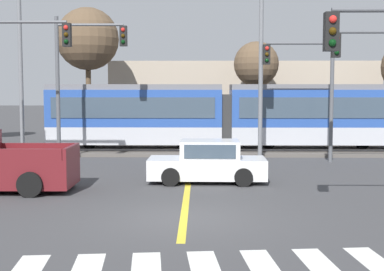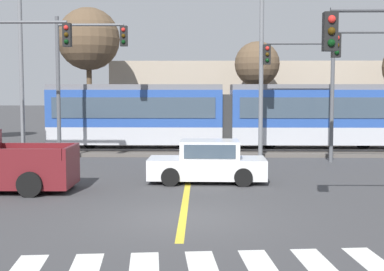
{
  "view_description": "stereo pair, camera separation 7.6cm",
  "coord_description": "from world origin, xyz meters",
  "views": [
    {
      "loc": [
        0.41,
        -13.62,
        3.33
      ],
      "look_at": [
        0.12,
        6.55,
        1.6
      ],
      "focal_mm": 50.0,
      "sensor_mm": 36.0,
      "label": 1
    },
    {
      "loc": [
        0.48,
        -13.61,
        3.33
      ],
      "look_at": [
        0.12,
        6.55,
        1.6
      ],
      "focal_mm": 50.0,
      "sensor_mm": 36.0,
      "label": 2
    }
  ],
  "objects": [
    {
      "name": "traffic_light_far_left",
      "position": [
        -5.0,
        10.5,
        4.33
      ],
      "size": [
        3.25,
        0.38,
        6.6
      ],
      "color": "#515459",
      "rests_on": "ground"
    },
    {
      "name": "traffic_light_far_right",
      "position": [
        5.36,
        10.96,
        3.84
      ],
      "size": [
        3.25,
        0.38,
        5.81
      ],
      "color": "#515459",
      "rests_on": "ground"
    },
    {
      "name": "crosswalk_stripe_7",
      "position": [
        3.83,
        -3.93,
        0.0
      ],
      "size": [
        0.82,
        2.84,
        0.01
      ],
      "primitive_type": "cube",
      "rotation": [
        0.0,
        0.0,
        0.09
      ],
      "color": "silver",
      "rests_on": "ground"
    },
    {
      "name": "traffic_light_mid_left",
      "position": [
        -7.37,
        7.32,
        4.26
      ],
      "size": [
        4.25,
        0.38,
        6.48
      ],
      "color": "#515459",
      "rests_on": "ground"
    },
    {
      "name": "ground_plane",
      "position": [
        0.0,
        0.0,
        0.0
      ],
      "size": [
        200.0,
        200.0,
        0.0
      ],
      "primitive_type": "plane",
      "color": "#3D3D3F"
    },
    {
      "name": "light_rail_tram",
      "position": [
        1.79,
        14.54,
        2.05
      ],
      "size": [
        18.5,
        2.64,
        3.43
      ],
      "color": "#B7BAC1",
      "rests_on": "track_bed"
    },
    {
      "name": "street_lamp_centre",
      "position": [
        3.39,
        11.18,
        5.22
      ],
      "size": [
        2.02,
        0.28,
        9.3
      ],
      "color": "slate",
      "rests_on": "ground"
    },
    {
      "name": "rail_near",
      "position": [
        0.0,
        13.83,
        0.23
      ],
      "size": [
        120.0,
        0.08,
        0.1
      ],
      "primitive_type": "cube",
      "color": "#939399",
      "rests_on": "track_bed"
    },
    {
      "name": "rail_far",
      "position": [
        0.0,
        15.27,
        0.23
      ],
      "size": [
        120.0,
        0.08,
        0.1
      ],
      "primitive_type": "cube",
      "color": "#939399",
      "rests_on": "track_bed"
    },
    {
      "name": "building_backdrop_far",
      "position": [
        3.47,
        25.55,
        2.64
      ],
      "size": [
        18.51,
        6.0,
        5.28
      ],
      "primitive_type": "cube",
      "color": "tan",
      "rests_on": "ground"
    },
    {
      "name": "crosswalk_stripe_6",
      "position": [
        2.74,
        -4.04,
        0.0
      ],
      "size": [
        0.82,
        2.84,
        0.01
      ],
      "primitive_type": "cube",
      "rotation": [
        0.0,
        0.0,
        0.09
      ],
      "color": "silver",
      "rests_on": "ground"
    },
    {
      "name": "sedan_crossing",
      "position": [
        0.7,
        5.47,
        0.7
      ],
      "size": [
        4.23,
        1.97,
        1.52
      ],
      "color": "silver",
      "rests_on": "ground"
    },
    {
      "name": "bare_tree_west",
      "position": [
        -6.38,
        18.99,
        6.37
      ],
      "size": [
        3.78,
        3.78,
        8.29
      ],
      "color": "brown",
      "rests_on": "ground"
    },
    {
      "name": "bare_tree_east",
      "position": [
        3.95,
        20.07,
        4.88
      ],
      "size": [
        2.82,
        2.82,
        6.35
      ],
      "color": "brown",
      "rests_on": "ground"
    },
    {
      "name": "track_bed",
      "position": [
        0.0,
        14.55,
        0.09
      ],
      "size": [
        120.0,
        4.0,
        0.18
      ],
      "primitive_type": "cube",
      "color": "#56514C",
      "rests_on": "ground"
    },
    {
      "name": "lane_centre_line",
      "position": [
        0.0,
        5.13,
        0.0
      ],
      "size": [
        0.2,
        14.84,
        0.01
      ],
      "primitive_type": "cube",
      "color": "gold",
      "rests_on": "ground"
    },
    {
      "name": "street_lamp_west",
      "position": [
        -7.8,
        11.56,
        5.5
      ],
      "size": [
        2.54,
        0.28,
        9.72
      ],
      "color": "slate",
      "rests_on": "ground"
    }
  ]
}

